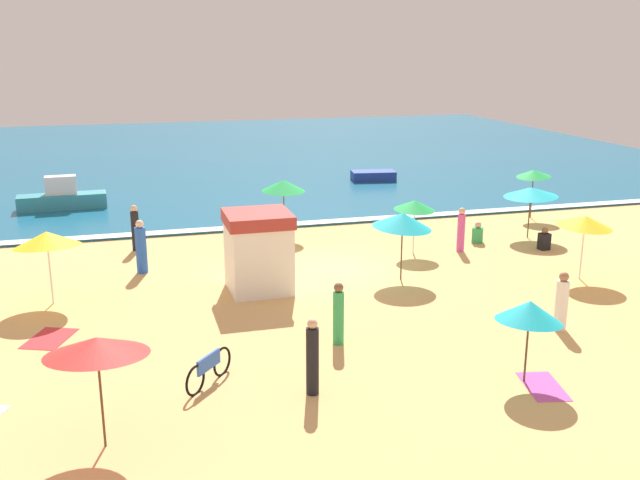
# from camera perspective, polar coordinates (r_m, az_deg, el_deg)

# --- Properties ---
(ground_plane) EXTENTS (60.00, 60.00, 0.00)m
(ground_plane) POSITION_cam_1_polar(r_m,az_deg,el_deg) (25.20, 1.46, -2.25)
(ground_plane) COLOR #E5B26B
(ocean_water) EXTENTS (60.00, 44.00, 0.10)m
(ocean_water) POSITION_cam_1_polar(r_m,az_deg,el_deg) (52.01, -7.60, 6.83)
(ocean_water) COLOR #196084
(ocean_water) RESTS_ON ground_plane
(wave_breaker_foam) EXTENTS (57.00, 0.70, 0.01)m
(wave_breaker_foam) POSITION_cam_1_polar(r_m,az_deg,el_deg) (31.02, -1.92, 1.32)
(wave_breaker_foam) COLOR white
(wave_breaker_foam) RESTS_ON ocean_water
(lifeguard_cabana) EXTENTS (2.03, 2.01, 2.56)m
(lifeguard_cabana) POSITION_cam_1_polar(r_m,az_deg,el_deg) (22.66, -4.92, -0.87)
(lifeguard_cabana) COLOR white
(lifeguard_cabana) RESTS_ON ground_plane
(beach_umbrella_0) EXTENTS (2.25, 2.26, 2.38)m
(beach_umbrella_0) POSITION_cam_1_polar(r_m,az_deg,el_deg) (28.87, -2.92, 4.34)
(beach_umbrella_0) COLOR #4C3823
(beach_umbrella_0) RESTS_ON ground_plane
(beach_umbrella_1) EXTENTS (2.73, 2.72, 2.35)m
(beach_umbrella_1) POSITION_cam_1_polar(r_m,az_deg,el_deg) (23.62, 6.58, 1.56)
(beach_umbrella_1) COLOR #4C3823
(beach_umbrella_1) RESTS_ON ground_plane
(beach_umbrella_2) EXTENTS (2.55, 2.55, 2.22)m
(beach_umbrella_2) POSITION_cam_1_polar(r_m,az_deg,el_deg) (25.08, 20.32, 1.39)
(beach_umbrella_2) COLOR silver
(beach_umbrella_2) RESTS_ON ground_plane
(beach_umbrella_4) EXTENTS (2.37, 2.39, 2.40)m
(beach_umbrella_4) POSITION_cam_1_polar(r_m,az_deg,el_deg) (14.26, -17.33, -8.06)
(beach_umbrella_4) COLOR #4C3823
(beach_umbrella_4) RESTS_ON ground_plane
(beach_umbrella_5) EXTENTS (2.38, 2.36, 2.13)m
(beach_umbrella_5) POSITION_cam_1_polar(r_m,az_deg,el_deg) (29.95, 16.42, 3.68)
(beach_umbrella_5) COLOR #4C3823
(beach_umbrella_5) RESTS_ON ground_plane
(beach_umbrella_6) EXTENTS (2.10, 2.10, 2.26)m
(beach_umbrella_6) POSITION_cam_1_polar(r_m,az_deg,el_deg) (33.51, 16.63, 5.09)
(beach_umbrella_6) COLOR #4C3823
(beach_umbrella_6) RESTS_ON ground_plane
(beach_umbrella_7) EXTENTS (2.02, 2.03, 2.07)m
(beach_umbrella_7) POSITION_cam_1_polar(r_m,az_deg,el_deg) (26.79, 7.53, 2.76)
(beach_umbrella_7) COLOR silver
(beach_umbrella_7) RESTS_ON ground_plane
(beach_umbrella_8) EXTENTS (2.26, 2.29, 2.36)m
(beach_umbrella_8) POSITION_cam_1_polar(r_m,az_deg,el_deg) (22.71, -20.90, 0.07)
(beach_umbrella_8) COLOR silver
(beach_umbrella_8) RESTS_ON ground_plane
(beach_umbrella_9) EXTENTS (2.19, 2.18, 2.05)m
(beach_umbrella_9) POSITION_cam_1_polar(r_m,az_deg,el_deg) (17.02, 16.33, -5.46)
(beach_umbrella_9) COLOR #4C3823
(beach_umbrella_9) RESTS_ON ground_plane
(parked_bicycle) EXTENTS (1.23, 1.42, 0.76)m
(parked_bicycle) POSITION_cam_1_polar(r_m,az_deg,el_deg) (16.96, -8.82, -10.09)
(parked_bicycle) COLOR black
(parked_bicycle) RESTS_ON ground_plane
(beachgoer_0) EXTENTS (0.40, 0.40, 0.88)m
(beachgoer_0) POSITION_cam_1_polar(r_m,az_deg,el_deg) (28.67, 17.41, 0.02)
(beachgoer_0) COLOR black
(beachgoer_0) RESTS_ON ground_plane
(beachgoer_1) EXTENTS (0.55, 0.55, 0.85)m
(beachgoer_1) POSITION_cam_1_polar(r_m,az_deg,el_deg) (29.01, 12.42, 0.50)
(beachgoer_1) COLOR green
(beachgoer_1) RESTS_ON ground_plane
(beachgoer_3) EXTENTS (0.43, 0.43, 1.86)m
(beachgoer_3) POSITION_cam_1_polar(r_m,az_deg,el_deg) (25.22, -14.04, -0.62)
(beachgoer_3) COLOR blue
(beachgoer_3) RESTS_ON ground_plane
(beachgoer_4) EXTENTS (0.41, 0.41, 1.68)m
(beachgoer_4) POSITION_cam_1_polar(r_m,az_deg,el_deg) (18.73, 1.48, -5.92)
(beachgoer_4) COLOR green
(beachgoer_4) RESTS_ON ground_plane
(beachgoer_5) EXTENTS (0.30, 0.30, 1.80)m
(beachgoer_5) POSITION_cam_1_polar(r_m,az_deg,el_deg) (16.13, -0.60, -9.36)
(beachgoer_5) COLOR black
(beachgoer_5) RESTS_ON ground_plane
(beachgoer_7) EXTENTS (0.40, 0.40, 1.69)m
(beachgoer_7) POSITION_cam_1_polar(r_m,az_deg,el_deg) (27.54, 11.16, 0.79)
(beachgoer_7) COLOR #D84CA5
(beachgoer_7) RESTS_ON ground_plane
(beachgoer_8) EXTENTS (0.42, 0.42, 1.76)m
(beachgoer_8) POSITION_cam_1_polar(r_m,az_deg,el_deg) (28.03, -14.48, 0.89)
(beachgoer_8) COLOR black
(beachgoer_8) RESTS_ON ground_plane
(beachgoer_9) EXTENTS (0.48, 0.48, 1.66)m
(beachgoer_9) POSITION_cam_1_polar(r_m,az_deg,el_deg) (20.72, 18.66, -4.73)
(beachgoer_9) COLOR white
(beachgoer_9) RESTS_ON ground_plane
(beach_towel_1) EXTENTS (1.09, 1.61, 0.01)m
(beach_towel_1) POSITION_cam_1_polar(r_m,az_deg,el_deg) (17.57, 17.32, -11.05)
(beach_towel_1) COLOR #D84CA5
(beach_towel_1) RESTS_ON ground_plane
(beach_towel_4) EXTENTS (1.48, 1.75, 0.01)m
(beach_towel_4) POSITION_cam_1_polar(r_m,az_deg,el_deg) (20.63, -20.70, -7.34)
(beach_towel_4) COLOR red
(beach_towel_4) RESTS_ON ground_plane
(small_boat_0) EXTENTS (2.60, 1.59, 0.54)m
(small_boat_0) POSITION_cam_1_polar(r_m,az_deg,el_deg) (41.05, 4.26, 5.12)
(small_boat_0) COLOR navy
(small_boat_0) RESTS_ON ocean_water
(small_boat_1) EXTENTS (4.05, 1.29, 1.56)m
(small_boat_1) POSITION_cam_1_polar(r_m,az_deg,el_deg) (35.88, -19.83, 3.16)
(small_boat_1) COLOR teal
(small_boat_1) RESTS_ON ocean_water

